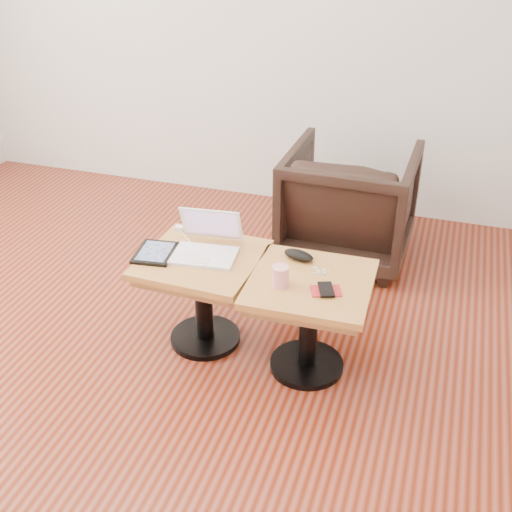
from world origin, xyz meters
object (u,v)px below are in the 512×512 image
(side_table_left, at_px, (203,278))
(striped_cup, at_px, (280,276))
(side_table_right, at_px, (310,303))
(armchair, at_px, (349,203))
(laptop, at_px, (207,245))

(side_table_left, bearing_deg, striped_cup, -14.50)
(side_table_left, xyz_separation_m, striped_cup, (0.42, -0.13, 0.17))
(side_table_right, distance_m, armchair, 1.13)
(laptop, bearing_deg, side_table_right, -15.94)
(side_table_right, bearing_deg, side_table_left, 173.52)
(striped_cup, bearing_deg, side_table_left, 163.06)
(laptop, xyz_separation_m, armchair, (0.49, 1.04, -0.18))
(side_table_left, relative_size, laptop, 1.73)
(striped_cup, distance_m, armchair, 1.22)
(side_table_left, relative_size, armchair, 0.74)
(armchair, bearing_deg, side_table_right, 92.84)
(side_table_left, bearing_deg, laptop, 78.23)
(side_table_left, height_order, armchair, armchair)
(laptop, bearing_deg, side_table_left, -110.44)
(side_table_left, bearing_deg, side_table_right, -2.62)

